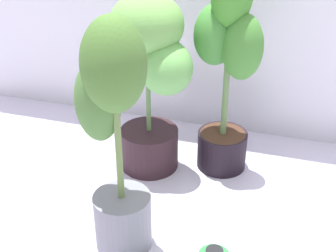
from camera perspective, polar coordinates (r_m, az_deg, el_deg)
The scene contains 4 objects.
ground_plane at distance 1.88m, azimuth 3.84°, elevation -12.78°, with size 8.00×8.00×0.00m, color silver.
potted_plant_back_center at distance 2.01m, azimuth 7.25°, elevation 7.94°, with size 0.36×0.28×0.98m.
potted_plant_front_left at distance 1.55m, azimuth -6.67°, elevation -0.55°, with size 0.32×0.30×0.88m.
potted_plant_back_left at distance 2.01m, azimuth -2.57°, elevation 6.88°, with size 0.50×0.38×0.82m.
Camera 1 is at (0.29, -1.37, 1.25)m, focal length 49.75 mm.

